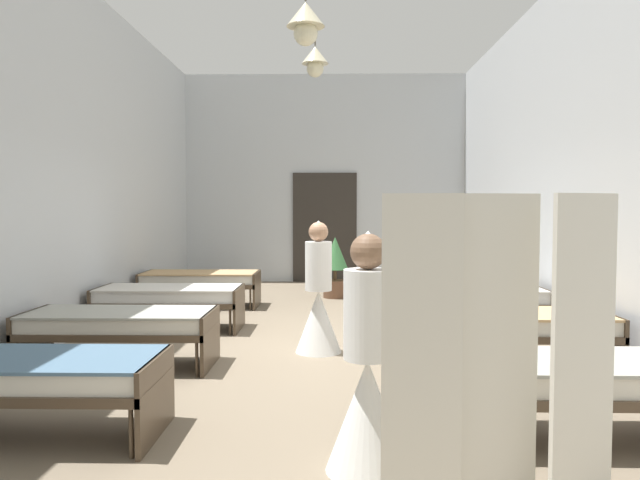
# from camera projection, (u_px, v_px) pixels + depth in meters

# --- Properties ---
(ground_plane) EXTENTS (6.71, 13.14, 0.10)m
(ground_plane) POSITION_uv_depth(u_px,v_px,m) (318.00, 350.00, 7.11)
(ground_plane) COLOR #7A6B56
(room_shell) EXTENTS (6.51, 12.74, 4.55)m
(room_shell) POSITION_uv_depth(u_px,v_px,m) (320.00, 161.00, 8.32)
(room_shell) COLOR silver
(room_shell) RESTS_ON ground
(bed_left_row_0) EXTENTS (1.90, 0.84, 0.57)m
(bed_left_row_0) POSITION_uv_depth(u_px,v_px,m) (26.00, 375.00, 4.28)
(bed_left_row_0) COLOR #473828
(bed_left_row_0) RESTS_ON ground
(bed_right_row_0) EXTENTS (1.90, 0.84, 0.57)m
(bed_right_row_0) POSITION_uv_depth(u_px,v_px,m) (597.00, 379.00, 4.19)
(bed_right_row_0) COLOR #473828
(bed_right_row_0) RESTS_ON ground
(bed_left_row_1) EXTENTS (1.90, 0.84, 0.57)m
(bed_left_row_1) POSITION_uv_depth(u_px,v_px,m) (120.00, 324.00, 6.17)
(bed_left_row_1) COLOR #473828
(bed_left_row_1) RESTS_ON ground
(bed_right_row_1) EXTENTS (1.90, 0.84, 0.57)m
(bed_right_row_1) POSITION_uv_depth(u_px,v_px,m) (514.00, 326.00, 6.09)
(bed_right_row_1) COLOR #473828
(bed_right_row_1) RESTS_ON ground
(bed_left_row_2) EXTENTS (1.90, 0.84, 0.57)m
(bed_left_row_2) POSITION_uv_depth(u_px,v_px,m) (170.00, 297.00, 8.07)
(bed_left_row_2) COLOR #473828
(bed_left_row_2) RESTS_ON ground
(bed_right_row_2) EXTENTS (1.90, 0.84, 0.57)m
(bed_right_row_2) POSITION_uv_depth(u_px,v_px,m) (471.00, 298.00, 7.99)
(bed_right_row_2) COLOR #473828
(bed_right_row_2) RESTS_ON ground
(bed_left_row_3) EXTENTS (1.90, 0.84, 0.57)m
(bed_left_row_3) POSITION_uv_depth(u_px,v_px,m) (201.00, 280.00, 9.97)
(bed_left_row_3) COLOR #473828
(bed_left_row_3) RESTS_ON ground
(bed_right_row_3) EXTENTS (1.90, 0.84, 0.57)m
(bed_right_row_3) POSITION_uv_depth(u_px,v_px,m) (444.00, 281.00, 9.88)
(bed_right_row_3) COLOR #473828
(bed_right_row_3) RESTS_ON ground
(nurse_near_aisle) EXTENTS (0.52, 0.52, 1.49)m
(nurse_near_aisle) POSITION_uv_depth(u_px,v_px,m) (318.00, 306.00, 6.79)
(nurse_near_aisle) COLOR white
(nurse_near_aisle) RESTS_ON ground
(nurse_mid_aisle) EXTENTS (0.52, 0.52, 1.49)m
(nurse_mid_aisle) POSITION_uv_depth(u_px,v_px,m) (368.00, 386.00, 3.71)
(nurse_mid_aisle) COLOR white
(nurse_mid_aisle) RESTS_ON ground
(potted_plant) EXTENTS (0.48, 0.48, 1.11)m
(potted_plant) POSITION_uv_depth(u_px,v_px,m) (335.00, 264.00, 10.95)
(potted_plant) COLOR brown
(potted_plant) RESTS_ON ground
(privacy_screen) EXTENTS (1.25, 0.21, 1.70)m
(privacy_screen) POSITION_uv_depth(u_px,v_px,m) (501.00, 355.00, 3.18)
(privacy_screen) COLOR silver
(privacy_screen) RESTS_ON ground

